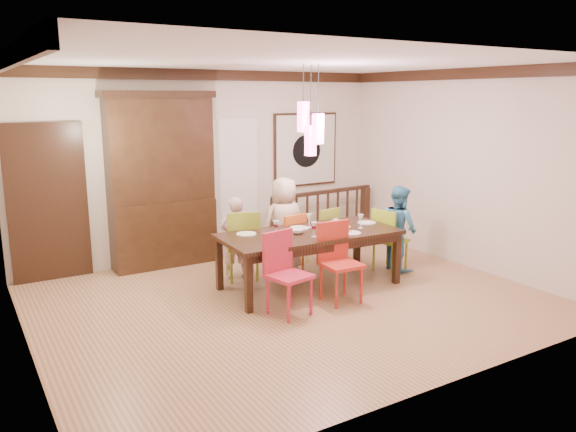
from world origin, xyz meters
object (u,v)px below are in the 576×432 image
balustrade (323,217)px  person_far_mid (284,224)px  chair_end_right (391,235)px  dining_table (310,238)px  china_hutch (161,180)px  chair_far_left (242,239)px  person_far_left (235,238)px  person_end_right (399,228)px

balustrade → person_far_mid: bearing=-151.4°
person_far_mid → chair_end_right: bearing=151.1°
dining_table → person_far_mid: 0.81m
china_hutch → balustrade: size_ratio=1.24×
chair_end_right → person_far_mid: 1.57m
chair_far_left → china_hutch: (-0.70, 1.21, 0.73)m
chair_end_right → balustrade: 1.61m
person_far_left → person_end_right: size_ratio=0.93×
balustrade → person_far_left: bearing=-163.2°
chair_far_left → person_end_right: (2.16, -0.79, 0.06)m
chair_far_left → china_hutch: size_ratio=0.38×
person_far_left → person_far_mid: 0.78m
balustrade → person_far_mid: 1.51m
china_hutch → balustrade: china_hutch is taller
person_far_mid → china_hutch: bearing=-37.7°
chair_end_right → person_end_right: 0.15m
chair_far_left → balustrade: size_ratio=0.47×
chair_end_right → chair_far_left: bearing=57.9°
dining_table → person_far_left: 1.09m
china_hutch → person_end_right: size_ratio=2.07×
person_far_left → balustrade: bearing=-145.8°
person_far_left → person_end_right: (2.23, -0.86, 0.04)m
dining_table → person_far_left: size_ratio=2.08×
person_end_right → dining_table: bearing=93.6°
china_hutch → person_far_mid: china_hutch is taller
chair_far_left → person_far_left: 0.10m
person_far_left → person_far_mid: person_far_mid is taller
person_far_mid → balustrade: bearing=-145.1°
balustrade → person_far_left: (-2.03, -0.79, 0.08)m
chair_end_right → person_far_left: size_ratio=0.79×
dining_table → balustrade: (1.34, 1.63, -0.18)m
chair_end_right → china_hutch: (-2.75, 1.96, 0.77)m
chair_end_right → person_far_mid: person_far_mid is taller
dining_table → china_hutch: bearing=126.3°
china_hutch → balustrade: (2.66, -0.35, -0.79)m
china_hutch → person_far_mid: size_ratio=1.88×
chair_end_right → balustrade: bearing=-8.8°
china_hutch → chair_end_right: bearing=-35.4°
person_far_left → chair_end_right: bearing=171.7°
balustrade → person_far_left: size_ratio=1.79×
chair_end_right → person_far_left: bearing=56.8°
person_far_mid → person_end_right: size_ratio=1.10×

